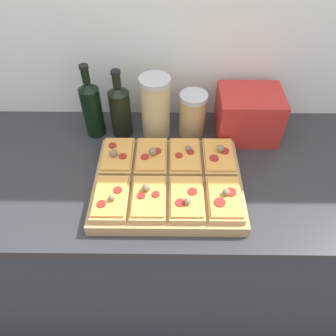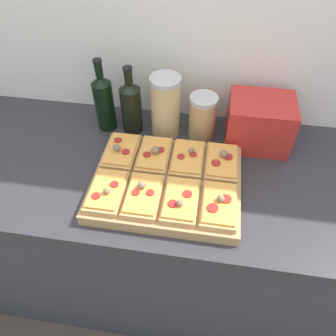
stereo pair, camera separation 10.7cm
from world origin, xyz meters
name	(u,v)px [view 1 (the left image)]	position (x,y,z in m)	size (l,w,h in m)	color
wall_back	(191,21)	(0.00, 0.67, 1.25)	(6.00, 0.06, 2.50)	silver
kitchen_counter	(185,235)	(0.00, 0.32, 0.44)	(2.63, 0.67, 0.88)	#333842
cutting_board	(168,183)	(-0.08, 0.23, 0.90)	(0.48, 0.38, 0.04)	tan
pizza_slice_back_left	(118,156)	(-0.25, 0.32, 0.94)	(0.11, 0.17, 0.05)	tan
pizza_slice_back_midleft	(151,156)	(-0.13, 0.32, 0.94)	(0.11, 0.17, 0.06)	tan
pizza_slice_back_midright	(185,156)	(-0.02, 0.32, 0.94)	(0.11, 0.17, 0.05)	tan
pizza_slice_back_right	(219,156)	(0.10, 0.32, 0.94)	(0.11, 0.17, 0.05)	tan
pizza_slice_front_left	(111,198)	(-0.25, 0.14, 0.94)	(0.11, 0.17, 0.05)	tan
pizza_slice_front_midleft	(149,198)	(-0.13, 0.14, 0.94)	(0.11, 0.17, 0.05)	tan
pizza_slice_front_midright	(187,199)	(-0.02, 0.14, 0.94)	(0.11, 0.17, 0.05)	tan
pizza_slice_front_right	(225,199)	(0.10, 0.14, 0.94)	(0.11, 0.17, 0.05)	tan
olive_oil_bottle	(92,108)	(-0.36, 0.51, 1.00)	(0.07, 0.07, 0.29)	black
wine_bottle	(120,110)	(-0.26, 0.51, 0.99)	(0.08, 0.08, 0.27)	black
grain_jar_tall	(156,107)	(-0.12, 0.51, 1.00)	(0.11, 0.11, 0.24)	tan
grain_jar_short	(193,115)	(0.01, 0.51, 0.97)	(0.10, 0.10, 0.18)	tan
toaster_oven	(248,115)	(0.22, 0.51, 0.97)	(0.25, 0.18, 0.18)	red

